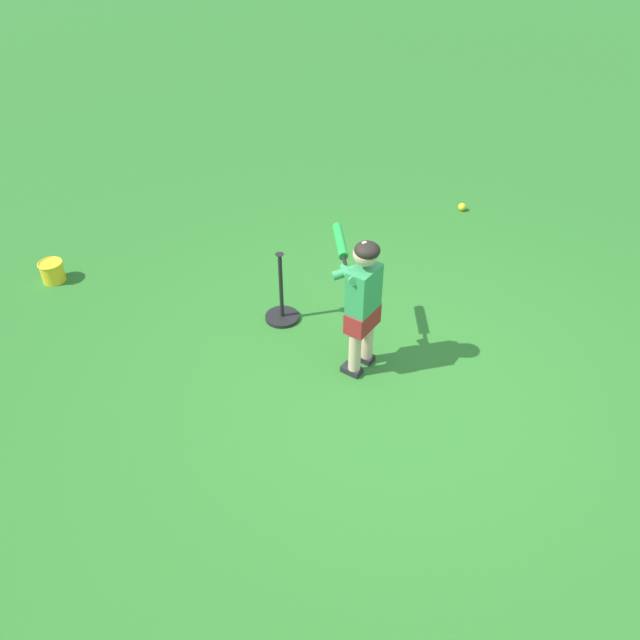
% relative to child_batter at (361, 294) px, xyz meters
% --- Properties ---
extents(ground_plane, '(40.00, 40.00, 0.00)m').
position_rel_child_batter_xyz_m(ground_plane, '(-0.26, -0.27, -0.65)').
color(ground_plane, '#2D7528').
extents(child_batter, '(0.76, 0.36, 1.08)m').
position_rel_child_batter_xyz_m(child_batter, '(0.00, 0.00, 0.00)').
color(child_batter, '#232328').
rests_on(child_batter, ground).
extents(play_ball_midfield, '(0.08, 0.08, 0.08)m').
position_rel_child_batter_xyz_m(play_ball_midfield, '(2.41, -1.25, -0.61)').
color(play_ball_midfield, yellow).
rests_on(play_ball_midfield, ground).
extents(batting_tee, '(0.28, 0.28, 0.62)m').
position_rel_child_batter_xyz_m(batting_tee, '(0.58, 0.58, -0.55)').
color(batting_tee, black).
rests_on(batting_tee, ground).
extents(toy_bucket, '(0.22, 0.22, 0.19)m').
position_rel_child_batter_xyz_m(toy_bucket, '(1.18, 2.63, -0.55)').
color(toy_bucket, yellow).
rests_on(toy_bucket, ground).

